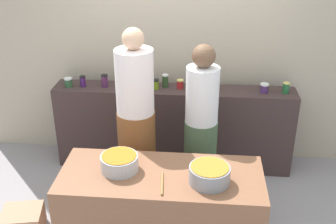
{
  "coord_description": "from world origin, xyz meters",
  "views": [
    {
      "loc": [
        0.31,
        -3.17,
        2.76
      ],
      "look_at": [
        0.0,
        0.35,
        1.05
      ],
      "focal_mm": 44.62,
      "sensor_mm": 36.0,
      "label": 1
    }
  ],
  "objects_px": {
    "cook_in_cap": "(201,134)",
    "preserve_jar_4": "(165,81)",
    "preserve_jar_2": "(105,81)",
    "preserve_jar_9": "(286,88)",
    "preserve_jar_1": "(83,81)",
    "preserve_jar_8": "(264,88)",
    "wooden_spoon": "(162,184)",
    "bread_crate": "(23,222)",
    "cooking_pot_left": "(119,163)",
    "preserve_jar_3": "(155,84)",
    "preserve_jar_0": "(68,82)",
    "cook_with_tongs": "(136,128)",
    "cooking_pot_center": "(209,174)",
    "preserve_jar_7": "(213,84)",
    "preserve_jar_5": "(180,84)",
    "preserve_jar_6": "(190,85)"
  },
  "relations": [
    {
      "from": "cook_with_tongs",
      "to": "cook_in_cap",
      "type": "distance_m",
      "value": 0.64
    },
    {
      "from": "preserve_jar_3",
      "to": "cooking_pot_center",
      "type": "bearing_deg",
      "value": -67.55
    },
    {
      "from": "preserve_jar_9",
      "to": "cooking_pot_center",
      "type": "distance_m",
      "value": 1.68
    },
    {
      "from": "cooking_pot_left",
      "to": "preserve_jar_4",
      "type": "bearing_deg",
      "value": 79.83
    },
    {
      "from": "preserve_jar_0",
      "to": "cooking_pot_center",
      "type": "bearing_deg",
      "value": -42.22
    },
    {
      "from": "preserve_jar_0",
      "to": "preserve_jar_4",
      "type": "height_order",
      "value": "preserve_jar_4"
    },
    {
      "from": "preserve_jar_1",
      "to": "cook_with_tongs",
      "type": "height_order",
      "value": "cook_with_tongs"
    },
    {
      "from": "preserve_jar_9",
      "to": "bread_crate",
      "type": "relative_size",
      "value": 0.33
    },
    {
      "from": "preserve_jar_5",
      "to": "preserve_jar_6",
      "type": "relative_size",
      "value": 0.84
    },
    {
      "from": "preserve_jar_8",
      "to": "preserve_jar_9",
      "type": "xyz_separation_m",
      "value": [
        0.23,
        0.0,
        0.01
      ]
    },
    {
      "from": "preserve_jar_6",
      "to": "cooking_pot_center",
      "type": "bearing_deg",
      "value": -81.59
    },
    {
      "from": "preserve_jar_1",
      "to": "cook_in_cap",
      "type": "distance_m",
      "value": 1.5
    },
    {
      "from": "preserve_jar_2",
      "to": "cooking_pot_left",
      "type": "xyz_separation_m",
      "value": [
        0.42,
        -1.36,
        -0.19
      ]
    },
    {
      "from": "preserve_jar_8",
      "to": "wooden_spoon",
      "type": "distance_m",
      "value": 1.82
    },
    {
      "from": "preserve_jar_6",
      "to": "preserve_jar_7",
      "type": "distance_m",
      "value": 0.25
    },
    {
      "from": "preserve_jar_4",
      "to": "cooking_pot_center",
      "type": "distance_m",
      "value": 1.61
    },
    {
      "from": "preserve_jar_8",
      "to": "bread_crate",
      "type": "bearing_deg",
      "value": -150.48
    },
    {
      "from": "preserve_jar_6",
      "to": "preserve_jar_8",
      "type": "distance_m",
      "value": 0.8
    },
    {
      "from": "preserve_jar_2",
      "to": "cooking_pot_center",
      "type": "xyz_separation_m",
      "value": [
        1.17,
        -1.47,
        -0.18
      ]
    },
    {
      "from": "preserve_jar_0",
      "to": "preserve_jar_1",
      "type": "distance_m",
      "value": 0.16
    },
    {
      "from": "bread_crate",
      "to": "cooking_pot_left",
      "type": "bearing_deg",
      "value": -2.53
    },
    {
      "from": "preserve_jar_3",
      "to": "wooden_spoon",
      "type": "bearing_deg",
      "value": -81.46
    },
    {
      "from": "cook_in_cap",
      "to": "bread_crate",
      "type": "bearing_deg",
      "value": -157.27
    },
    {
      "from": "bread_crate",
      "to": "preserve_jar_1",
      "type": "bearing_deg",
      "value": 77.17
    },
    {
      "from": "preserve_jar_0",
      "to": "cook_with_tongs",
      "type": "height_order",
      "value": "cook_with_tongs"
    },
    {
      "from": "preserve_jar_6",
      "to": "preserve_jar_8",
      "type": "relative_size",
      "value": 1.15
    },
    {
      "from": "preserve_jar_6",
      "to": "cook_in_cap",
      "type": "height_order",
      "value": "cook_in_cap"
    },
    {
      "from": "preserve_jar_9",
      "to": "cook_with_tongs",
      "type": "bearing_deg",
      "value": -155.66
    },
    {
      "from": "wooden_spoon",
      "to": "preserve_jar_4",
      "type": "bearing_deg",
      "value": 94.48
    },
    {
      "from": "wooden_spoon",
      "to": "cook_in_cap",
      "type": "distance_m",
      "value": 0.95
    },
    {
      "from": "preserve_jar_4",
      "to": "preserve_jar_3",
      "type": "bearing_deg",
      "value": -148.55
    },
    {
      "from": "preserve_jar_9",
      "to": "preserve_jar_7",
      "type": "bearing_deg",
      "value": 178.66
    },
    {
      "from": "cook_with_tongs",
      "to": "preserve_jar_8",
      "type": "bearing_deg",
      "value": 27.88
    },
    {
      "from": "cook_in_cap",
      "to": "preserve_jar_4",
      "type": "bearing_deg",
      "value": 121.39
    },
    {
      "from": "wooden_spoon",
      "to": "bread_crate",
      "type": "relative_size",
      "value": 0.8
    },
    {
      "from": "preserve_jar_5",
      "to": "preserve_jar_0",
      "type": "bearing_deg",
      "value": -176.98
    },
    {
      "from": "preserve_jar_0",
      "to": "preserve_jar_8",
      "type": "height_order",
      "value": "preserve_jar_0"
    },
    {
      "from": "preserve_jar_2",
      "to": "bread_crate",
      "type": "bearing_deg",
      "value": -112.44
    },
    {
      "from": "preserve_jar_0",
      "to": "cook_in_cap",
      "type": "bearing_deg",
      "value": -21.59
    },
    {
      "from": "cooking_pot_left",
      "to": "cook_in_cap",
      "type": "relative_size",
      "value": 0.19
    },
    {
      "from": "preserve_jar_8",
      "to": "preserve_jar_4",
      "type": "bearing_deg",
      "value": 176.65
    },
    {
      "from": "preserve_jar_1",
      "to": "wooden_spoon",
      "type": "relative_size",
      "value": 0.42
    },
    {
      "from": "preserve_jar_2",
      "to": "cook_with_tongs",
      "type": "bearing_deg",
      "value": -56.59
    },
    {
      "from": "preserve_jar_8",
      "to": "bread_crate",
      "type": "relative_size",
      "value": 0.28
    },
    {
      "from": "preserve_jar_7",
      "to": "cook_with_tongs",
      "type": "distance_m",
      "value": 1.05
    },
    {
      "from": "preserve_jar_1",
      "to": "preserve_jar_9",
      "type": "xyz_separation_m",
      "value": [
        2.24,
        0.01,
        -0.0
      ]
    },
    {
      "from": "preserve_jar_2",
      "to": "preserve_jar_4",
      "type": "bearing_deg",
      "value": 4.36
    },
    {
      "from": "preserve_jar_7",
      "to": "preserve_jar_5",
      "type": "bearing_deg",
      "value": 177.37
    },
    {
      "from": "bread_crate",
      "to": "preserve_jar_0",
      "type": "bearing_deg",
      "value": 83.82
    },
    {
      "from": "preserve_jar_2",
      "to": "preserve_jar_9",
      "type": "relative_size",
      "value": 1.17
    }
  ]
}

